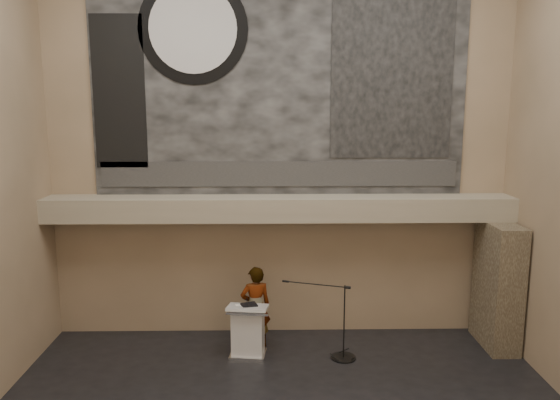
{
  "coord_description": "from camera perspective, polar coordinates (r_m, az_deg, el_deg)",
  "views": [
    {
      "loc": [
        -0.2,
        -7.89,
        5.18
      ],
      "look_at": [
        0.0,
        3.2,
        3.2
      ],
      "focal_mm": 35.0,
      "sensor_mm": 36.0,
      "label": 1
    }
  ],
  "objects": [
    {
      "name": "banner_clock_rim",
      "position": [
        12.02,
        -9.08,
        17.26
      ],
      "size": [
        2.3,
        0.02,
        2.3
      ],
      "primitive_type": "cylinder",
      "rotation": [
        1.57,
        0.0,
        0.0
      ],
      "color": "black",
      "rests_on": "banner"
    },
    {
      "name": "speaker_person",
      "position": [
        11.86,
        -2.57,
        -11.11
      ],
      "size": [
        0.73,
        0.56,
        1.78
      ],
      "primitive_type": "imported",
      "rotation": [
        0.0,
        0.0,
        3.36
      ],
      "color": "silver",
      "rests_on": "floor"
    },
    {
      "name": "soffit",
      "position": [
        11.71,
        -0.04,
        -0.86
      ],
      "size": [
        10.0,
        0.8,
        0.5
      ],
      "primitive_type": "cube",
      "color": "gray",
      "rests_on": "wall_back"
    },
    {
      "name": "lectern",
      "position": [
        11.55,
        -3.37,
        -13.51
      ],
      "size": [
        0.88,
        0.67,
        1.14
      ],
      "rotation": [
        0.0,
        0.0,
        -0.13
      ],
      "color": "silver",
      "rests_on": "floor"
    },
    {
      "name": "banner_building_print",
      "position": [
        12.12,
        11.65,
        12.85
      ],
      "size": [
        2.6,
        0.02,
        3.6
      ],
      "primitive_type": "cube",
      "color": "black",
      "rests_on": "banner"
    },
    {
      "name": "wall_front",
      "position": [
        4.01,
        1.89,
        -3.31
      ],
      "size": [
        10.0,
        0.02,
        8.5
      ],
      "primitive_type": "cube",
      "color": "#836E53",
      "rests_on": "floor"
    },
    {
      "name": "banner",
      "position": [
        11.87,
        -0.07,
        12.63
      ],
      "size": [
        8.0,
        0.05,
        5.0
      ],
      "primitive_type": "cube",
      "color": "black",
      "rests_on": "wall_back"
    },
    {
      "name": "wall_back",
      "position": [
        11.93,
        -0.07,
        5.65
      ],
      "size": [
        10.0,
        0.02,
        8.5
      ],
      "primitive_type": "cube",
      "color": "#836E53",
      "rests_on": "floor"
    },
    {
      "name": "papers",
      "position": [
        11.31,
        -4.07,
        -11.04
      ],
      "size": [
        0.27,
        0.33,
        0.0
      ],
      "primitive_type": "cube",
      "rotation": [
        0.0,
        0.0,
        0.23
      ],
      "color": "white",
      "rests_on": "lectern"
    },
    {
      "name": "sprinkler_right",
      "position": [
        11.9,
        9.16,
        -2.19
      ],
      "size": [
        0.04,
        0.04,
        0.06
      ],
      "primitive_type": "cylinder",
      "color": "#B2893D",
      "rests_on": "soffit"
    },
    {
      "name": "mic_stand",
      "position": [
        11.67,
        6.41,
        -14.97
      ],
      "size": [
        1.51,
        0.67,
        1.57
      ],
      "rotation": [
        0.0,
        0.0,
        -0.31
      ],
      "color": "black",
      "rests_on": "floor"
    },
    {
      "name": "banner_brick_print",
      "position": [
        12.25,
        -16.48,
        10.74
      ],
      "size": [
        1.1,
        0.02,
        3.2
      ],
      "primitive_type": "cube",
      "color": "black",
      "rests_on": "banner"
    },
    {
      "name": "stone_pier",
      "position": [
        12.65,
        21.8,
        -8.25
      ],
      "size": [
        0.6,
        1.4,
        2.7
      ],
      "primitive_type": "cube",
      "color": "#453A2A",
      "rests_on": "floor"
    },
    {
      "name": "banner_clock_face",
      "position": [
        12.0,
        -9.1,
        17.27
      ],
      "size": [
        1.84,
        0.02,
        1.84
      ],
      "primitive_type": "cylinder",
      "rotation": [
        1.57,
        0.0,
        0.0
      ],
      "color": "silver",
      "rests_on": "banner"
    },
    {
      "name": "binder",
      "position": [
        11.34,
        -3.26,
        -10.89
      ],
      "size": [
        0.37,
        0.33,
        0.04
      ],
      "primitive_type": "cube",
      "rotation": [
        0.0,
        0.0,
        0.32
      ],
      "color": "black",
      "rests_on": "lectern"
    },
    {
      "name": "banner_text_strip",
      "position": [
        11.92,
        -0.06,
        2.75
      ],
      "size": [
        7.76,
        0.02,
        0.55
      ],
      "primitive_type": "cube",
      "color": "#2A2A2A",
      "rests_on": "banner"
    },
    {
      "name": "sprinkler_left",
      "position": [
        11.8,
        -7.83,
        -2.26
      ],
      "size": [
        0.04,
        0.04,
        0.06
      ],
      "primitive_type": "cylinder",
      "color": "#B2893D",
      "rests_on": "soffit"
    }
  ]
}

